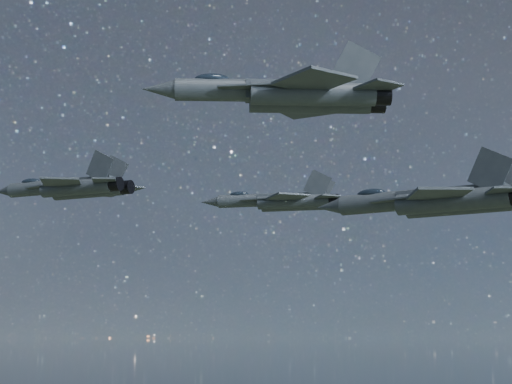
# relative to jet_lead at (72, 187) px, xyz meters

# --- Properties ---
(jet_lead) EXTENTS (15.99, 10.75, 4.04)m
(jet_lead) POSITION_rel_jet_lead_xyz_m (0.00, 0.00, 0.00)
(jet_lead) COLOR #323A3F
(jet_left) EXTENTS (17.62, 12.31, 4.44)m
(jet_left) POSITION_rel_jet_lead_xyz_m (18.28, 21.79, 1.82)
(jet_left) COLOR #323A3F
(jet_right) EXTENTS (17.05, 11.81, 4.28)m
(jet_right) POSITION_rel_jet_lead_xyz_m (22.52, -22.95, 1.73)
(jet_right) COLOR #323A3F
(jet_slot) EXTENTS (19.89, 13.03, 5.13)m
(jet_slot) POSITION_rel_jet_lead_xyz_m (33.72, -3.55, -2.44)
(jet_slot) COLOR #323A3F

